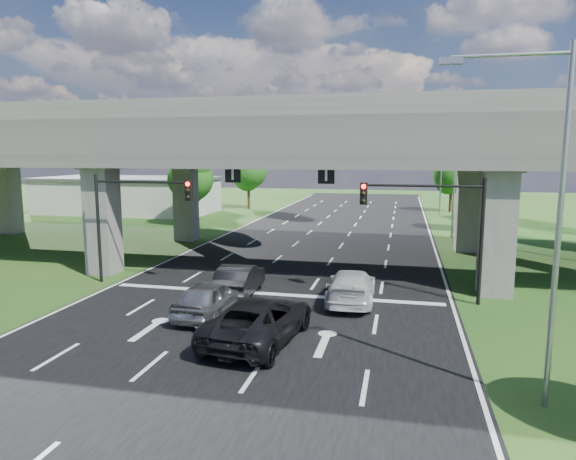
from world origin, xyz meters
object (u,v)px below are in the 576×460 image
at_px(streetlight_far, 450,168).
at_px(car_trailing, 259,320).
at_px(car_white, 351,286).
at_px(signal_left, 133,208).
at_px(streetlight_beyond, 438,164).
at_px(car_dark, 239,280).
at_px(streetlight_near, 545,201).
at_px(signal_right, 434,216).
at_px(car_silver, 210,298).

height_order(streetlight_far, car_trailing, streetlight_far).
relative_size(streetlight_far, car_white, 1.87).
bearing_deg(signal_left, car_trailing, -37.62).
bearing_deg(car_white, streetlight_beyond, -100.95).
bearing_deg(car_trailing, car_dark, -58.69).
xyz_separation_m(streetlight_beyond, car_trailing, (-8.92, -42.99, -4.98)).
distance_m(streetlight_near, car_trailing, 10.65).
xyz_separation_m(signal_left, car_dark, (6.26, -0.94, -3.36)).
distance_m(streetlight_far, streetlight_beyond, 16.00).
height_order(signal_right, streetlight_near, streetlight_near).
bearing_deg(car_dark, car_white, 176.78).
bearing_deg(signal_left, car_dark, -8.57).
xyz_separation_m(signal_right, car_dark, (-9.39, -0.94, -3.36)).
distance_m(car_dark, car_trailing, 6.59).
relative_size(signal_right, signal_left, 1.00).
bearing_deg(streetlight_near, car_silver, 155.11).
distance_m(streetlight_far, car_dark, 24.54).
bearing_deg(signal_right, car_dark, -174.27).
bearing_deg(car_silver, car_trailing, 143.25).
bearing_deg(streetlight_beyond, streetlight_near, -90.00).
bearing_deg(car_silver, streetlight_near, 158.55).
relative_size(signal_left, car_silver, 1.29).
distance_m(car_silver, car_dark, 3.49).
bearing_deg(car_white, car_dark, -1.70).
bearing_deg(car_dark, streetlight_near, 139.13).
bearing_deg(streetlight_near, car_dark, 142.35).
relative_size(signal_left, car_white, 1.12).
bearing_deg(streetlight_near, streetlight_far, 90.00).
bearing_deg(signal_left, streetlight_near, -29.02).
relative_size(signal_left, car_trailing, 1.00).
bearing_deg(streetlight_far, car_silver, -115.92).
height_order(car_dark, car_white, car_dark).
bearing_deg(signal_left, car_white, -4.53).
xyz_separation_m(signal_left, car_trailing, (9.00, -6.94, -3.32)).
height_order(signal_right, signal_left, same).
height_order(signal_left, streetlight_near, streetlight_near).
bearing_deg(streetlight_near, car_white, 123.81).
bearing_deg(car_trailing, signal_left, -30.92).
height_order(streetlight_far, car_dark, streetlight_far).
bearing_deg(streetlight_beyond, signal_right, -93.61).
relative_size(streetlight_far, car_dark, 2.08).
relative_size(streetlight_far, car_trailing, 1.66).
height_order(streetlight_near, car_trailing, streetlight_near).
bearing_deg(signal_right, car_white, -165.90).
bearing_deg(car_trailing, car_silver, -33.49).
relative_size(signal_left, streetlight_beyond, 0.60).
height_order(signal_left, car_silver, signal_left).
bearing_deg(streetlight_far, car_dark, -119.05).
distance_m(signal_left, streetlight_far, 26.95).
distance_m(signal_left, car_silver, 8.20).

